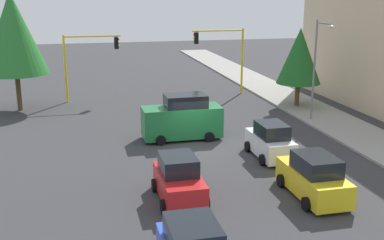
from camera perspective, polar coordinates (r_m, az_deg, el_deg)
The scene contains 11 objects.
ground_plane at distance 27.96m, azimuth 0.68°, elevation -3.34°, with size 120.00×120.00×0.00m, color #353538.
sidewalk_kerb at distance 36.18m, azimuth 15.04°, elevation 0.56°, with size 80.00×4.00×0.15m, color gray.
traffic_signal_far_left at distance 41.82m, azimuth 3.65°, elevation 8.48°, with size 0.36×4.59×5.70m.
traffic_signal_far_right at distance 40.04m, azimuth -12.24°, elevation 7.63°, with size 0.36×4.59×5.44m.
street_lamp_curbside at distance 33.56m, azimuth 14.69°, elevation 6.92°, with size 2.15×0.28×7.00m.
tree_roadside_mid at distance 37.84m, azimuth 12.64°, elevation 7.42°, with size 3.39×3.39×6.15m.
tree_opposite_side at distance 38.11m, azimuth -20.48°, elevation 9.64°, with size 4.83×4.83×8.85m.
delivery_van_green at distance 29.36m, azimuth -1.16°, elevation 0.17°, with size 2.22×4.80×2.77m.
car_red at distance 20.99m, azimuth -1.57°, elevation -7.18°, with size 3.71×2.02×1.98m.
car_white at distance 26.51m, azimuth 9.28°, elevation -2.56°, with size 3.67×1.93×1.98m.
car_yellow at distance 21.93m, azimuth 14.23°, elevation -6.65°, with size 4.19×2.05×1.98m.
Camera 1 is at (25.72, -6.46, 8.87)m, focal length 44.92 mm.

